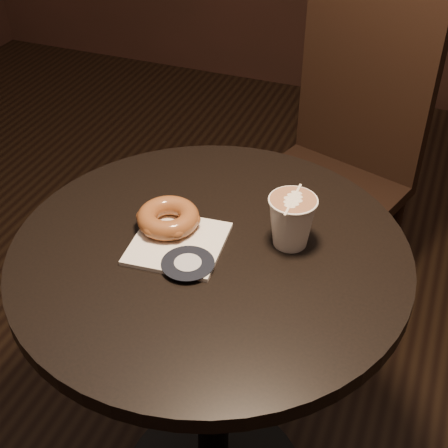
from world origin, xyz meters
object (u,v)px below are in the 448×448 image
Objects in this scene: cafe_table at (211,327)px; chair at (343,148)px; pastry_bag at (178,243)px; doughnut at (168,218)px; latte_cup at (291,222)px.

chair reaches higher than cafe_table.
chair is at bearing 74.44° from pastry_bag.
pastry_bag is (-0.14, -0.78, 0.21)m from chair.
chair reaches higher than doughnut.
doughnut is (-0.03, 0.04, 0.02)m from pastry_bag.
chair is 6.30× the size of pastry_bag.
pastry_bag is 0.05m from doughnut.
doughnut reaches higher than cafe_table.
latte_cup is at bearing -69.00° from chair.
cafe_table is 0.77m from chair.
pastry_bag is (-0.05, -0.01, 0.20)m from cafe_table.
latte_cup reaches higher than cafe_table.
doughnut reaches higher than pastry_bag.
doughnut is (-0.09, 0.02, 0.23)m from cafe_table.
doughnut is at bearing -85.49° from chair.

